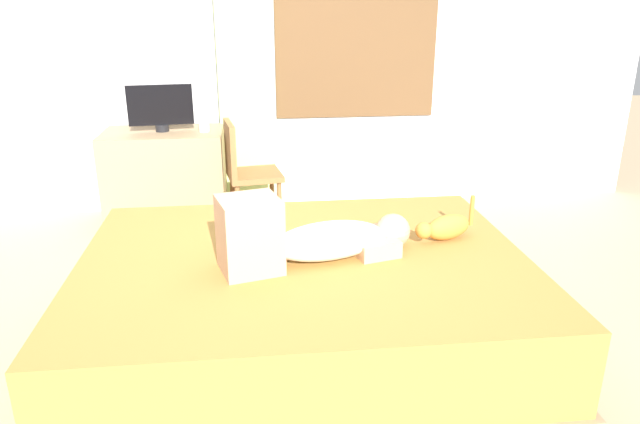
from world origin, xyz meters
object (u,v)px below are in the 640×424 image
(desk, at_px, (166,178))
(cup, at_px, (204,126))
(cat, at_px, (445,227))
(tv_monitor, at_px, (160,107))
(bed, at_px, (305,306))
(person_lying, at_px, (309,238))
(chair_by_desk, at_px, (245,169))

(desk, xyz_separation_m, cup, (0.32, -0.05, 0.41))
(cat, height_order, tv_monitor, tv_monitor)
(bed, height_order, person_lying, person_lying)
(desk, relative_size, chair_by_desk, 1.05)
(cat, xyz_separation_m, cup, (-1.31, 1.78, 0.19))
(tv_monitor, xyz_separation_m, chair_by_desk, (0.61, -0.32, -0.41))
(person_lying, bearing_deg, cup, 107.11)
(bed, distance_m, tv_monitor, 2.25)
(tv_monitor, height_order, chair_by_desk, tv_monitor)
(desk, bearing_deg, bed, -65.28)
(bed, bearing_deg, person_lying, -64.89)
(cup, bearing_deg, cat, -53.66)
(cat, height_order, desk, desk)
(tv_monitor, height_order, cup, tv_monitor)
(bed, xyz_separation_m, chair_by_desk, (-0.29, 1.64, 0.25))
(bed, relative_size, cup, 24.60)
(chair_by_desk, bearing_deg, tv_monitor, 152.67)
(cat, distance_m, cup, 2.22)
(desk, distance_m, cup, 0.53)
(bed, bearing_deg, cup, 106.91)
(bed, xyz_separation_m, desk, (-0.90, 1.96, 0.11))
(desk, bearing_deg, person_lying, -65.27)
(person_lying, xyz_separation_m, cat, (0.71, 0.17, -0.05))
(desk, bearing_deg, cup, -8.15)
(bed, relative_size, chair_by_desk, 2.54)
(cat, xyz_separation_m, chair_by_desk, (-1.02, 1.51, -0.08))
(person_lying, height_order, desk, person_lying)
(chair_by_desk, bearing_deg, cup, 137.50)
(person_lying, bearing_deg, tv_monitor, 114.64)
(chair_by_desk, bearing_deg, bed, -80.10)
(bed, xyz_separation_m, person_lying, (0.02, -0.05, 0.38))
(cat, relative_size, desk, 0.38)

